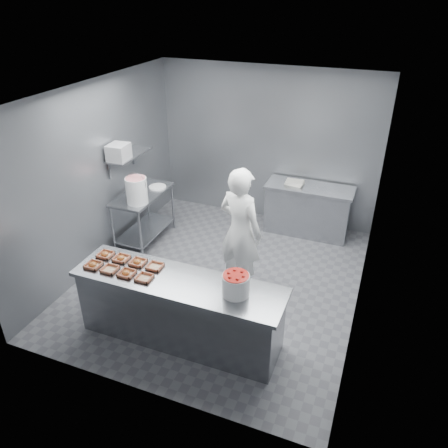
{
  "coord_description": "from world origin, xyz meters",
  "views": [
    {
      "loc": [
        2.03,
        -5.03,
        3.98
      ],
      "look_at": [
        0.13,
        -0.2,
        1.09
      ],
      "focal_mm": 35.0,
      "sensor_mm": 36.0,
      "label": 1
    }
  ],
  "objects_px": {
    "prep_table": "(144,210)",
    "appliance": "(119,152)",
    "glaze_bucket": "(137,190)",
    "worker": "(240,231)",
    "tray_6": "(138,262)",
    "tray_1": "(110,269)",
    "tray_5": "(121,258)",
    "tray_3": "(144,278)",
    "tray_0": "(93,265)",
    "tray_4": "(105,254)",
    "back_counter": "(308,210)",
    "tray_2": "(127,273)",
    "strawberry_tub": "(236,284)",
    "tray_7": "(155,266)",
    "service_counter": "(180,310)"
  },
  "relations": [
    {
      "from": "tray_0",
      "to": "glaze_bucket",
      "type": "distance_m",
      "value": 1.81
    },
    {
      "from": "prep_table",
      "to": "appliance",
      "type": "distance_m",
      "value": 1.14
    },
    {
      "from": "appliance",
      "to": "tray_5",
      "type": "bearing_deg",
      "value": -62.46
    },
    {
      "from": "prep_table",
      "to": "back_counter",
      "type": "distance_m",
      "value": 2.87
    },
    {
      "from": "service_counter",
      "to": "prep_table",
      "type": "relative_size",
      "value": 2.17
    },
    {
      "from": "tray_2",
      "to": "tray_4",
      "type": "bearing_deg",
      "value": 152.15
    },
    {
      "from": "tray_3",
      "to": "appliance",
      "type": "xyz_separation_m",
      "value": [
        -1.44,
        1.81,
        0.77
      ]
    },
    {
      "from": "back_counter",
      "to": "worker",
      "type": "distance_m",
      "value": 2.1
    },
    {
      "from": "tray_5",
      "to": "tray_0",
      "type": "bearing_deg",
      "value": -133.42
    },
    {
      "from": "appliance",
      "to": "tray_6",
      "type": "bearing_deg",
      "value": -56.49
    },
    {
      "from": "tray_5",
      "to": "tray_6",
      "type": "xyz_separation_m",
      "value": [
        0.24,
        0.0,
        0.0
      ]
    },
    {
      "from": "worker",
      "to": "tray_1",
      "type": "bearing_deg",
      "value": 67.97
    },
    {
      "from": "tray_0",
      "to": "prep_table",
      "type": "bearing_deg",
      "value": 104.8
    },
    {
      "from": "prep_table",
      "to": "tray_4",
      "type": "distance_m",
      "value": 1.93
    },
    {
      "from": "tray_2",
      "to": "appliance",
      "type": "distance_m",
      "value": 2.3
    },
    {
      "from": "appliance",
      "to": "prep_table",
      "type": "bearing_deg",
      "value": 53.65
    },
    {
      "from": "tray_2",
      "to": "strawberry_tub",
      "type": "bearing_deg",
      "value": 5.75
    },
    {
      "from": "tray_1",
      "to": "tray_0",
      "type": "bearing_deg",
      "value": -180.0
    },
    {
      "from": "tray_4",
      "to": "strawberry_tub",
      "type": "distance_m",
      "value": 1.83
    },
    {
      "from": "back_counter",
      "to": "strawberry_tub",
      "type": "distance_m",
      "value": 3.3
    },
    {
      "from": "back_counter",
      "to": "tray_6",
      "type": "bearing_deg",
      "value": -115.97
    },
    {
      "from": "tray_3",
      "to": "tray_7",
      "type": "distance_m",
      "value": 0.25
    },
    {
      "from": "tray_7",
      "to": "strawberry_tub",
      "type": "height_order",
      "value": "strawberry_tub"
    },
    {
      "from": "back_counter",
      "to": "glaze_bucket",
      "type": "height_order",
      "value": "glaze_bucket"
    },
    {
      "from": "service_counter",
      "to": "tray_2",
      "type": "xyz_separation_m",
      "value": [
        -0.62,
        -0.13,
        0.47
      ]
    },
    {
      "from": "appliance",
      "to": "tray_4",
      "type": "bearing_deg",
      "value": -69.32
    },
    {
      "from": "service_counter",
      "to": "tray_1",
      "type": "bearing_deg",
      "value": -171.6
    },
    {
      "from": "tray_0",
      "to": "tray_4",
      "type": "xyz_separation_m",
      "value": [
        0.0,
        0.25,
        0.0
      ]
    },
    {
      "from": "tray_5",
      "to": "tray_7",
      "type": "relative_size",
      "value": 1.0
    },
    {
      "from": "tray_0",
      "to": "appliance",
      "type": "bearing_deg",
      "value": 111.7
    },
    {
      "from": "tray_0",
      "to": "tray_5",
      "type": "xyz_separation_m",
      "value": [
        0.24,
        0.25,
        0.0
      ]
    },
    {
      "from": "strawberry_tub",
      "to": "worker",
      "type": "bearing_deg",
      "value": 107.27
    },
    {
      "from": "back_counter",
      "to": "prep_table",
      "type": "bearing_deg",
      "value": -152.99
    },
    {
      "from": "prep_table",
      "to": "tray_4",
      "type": "xyz_separation_m",
      "value": [
        0.55,
        -1.82,
        0.33
      ]
    },
    {
      "from": "service_counter",
      "to": "tray_4",
      "type": "distance_m",
      "value": 1.2
    },
    {
      "from": "worker",
      "to": "tray_2",
      "type": "bearing_deg",
      "value": 74.11
    },
    {
      "from": "prep_table",
      "to": "tray_5",
      "type": "xyz_separation_m",
      "value": [
        0.79,
        -1.82,
        0.33
      ]
    },
    {
      "from": "prep_table",
      "to": "tray_7",
      "type": "bearing_deg",
      "value": -55.1
    },
    {
      "from": "tray_3",
      "to": "worker",
      "type": "relative_size",
      "value": 0.1
    },
    {
      "from": "tray_7",
      "to": "strawberry_tub",
      "type": "distance_m",
      "value": 1.11
    },
    {
      "from": "tray_3",
      "to": "tray_6",
      "type": "bearing_deg",
      "value": 133.78
    },
    {
      "from": "tray_0",
      "to": "tray_5",
      "type": "relative_size",
      "value": 1.0
    },
    {
      "from": "tray_1",
      "to": "worker",
      "type": "xyz_separation_m",
      "value": [
        1.18,
        1.41,
        0.02
      ]
    },
    {
      "from": "tray_2",
      "to": "tray_6",
      "type": "distance_m",
      "value": 0.25
    },
    {
      "from": "prep_table",
      "to": "tray_3",
      "type": "relative_size",
      "value": 6.4
    },
    {
      "from": "glaze_bucket",
      "to": "tray_6",
      "type": "bearing_deg",
      "value": -58.77
    },
    {
      "from": "back_counter",
      "to": "tray_4",
      "type": "distance_m",
      "value": 3.74
    },
    {
      "from": "glaze_bucket",
      "to": "worker",
      "type": "bearing_deg",
      "value": -10.26
    },
    {
      "from": "tray_3",
      "to": "tray_5",
      "type": "distance_m",
      "value": 0.55
    },
    {
      "from": "tray_5",
      "to": "tray_6",
      "type": "bearing_deg",
      "value": 0.0
    }
  ]
}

